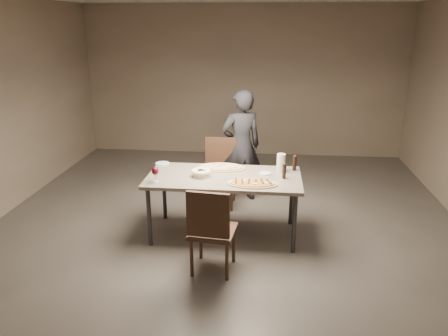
# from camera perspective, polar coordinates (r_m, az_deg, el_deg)

# --- Properties ---
(room) EXTENTS (7.00, 7.00, 7.00)m
(room) POSITION_cam_1_polar(r_m,az_deg,el_deg) (4.94, -0.00, 6.06)
(room) COLOR #554F49
(room) RESTS_ON ground
(dining_table) EXTENTS (1.80, 0.90, 0.75)m
(dining_table) POSITION_cam_1_polar(r_m,az_deg,el_deg) (5.14, -0.00, -1.66)
(dining_table) COLOR gray
(dining_table) RESTS_ON ground
(zucchini_pizza) EXTENTS (0.57, 0.31, 0.05)m
(zucchini_pizza) POSITION_cam_1_polar(r_m,az_deg,el_deg) (4.86, 3.72, -1.97)
(zucchini_pizza) COLOR tan
(zucchini_pizza) RESTS_ON dining_table
(ham_pizza) EXTENTS (0.60, 0.33, 0.04)m
(ham_pizza) POSITION_cam_1_polar(r_m,az_deg,el_deg) (5.38, -0.32, 0.11)
(ham_pizza) COLOR tan
(ham_pizza) RESTS_ON dining_table
(bread_basket) EXTENTS (0.23, 0.23, 0.08)m
(bread_basket) POSITION_cam_1_polar(r_m,az_deg,el_deg) (5.10, -3.01, -0.58)
(bread_basket) COLOR beige
(bread_basket) RESTS_ON dining_table
(oil_dish) EXTENTS (0.14, 0.14, 0.02)m
(oil_dish) POSITION_cam_1_polar(r_m,az_deg,el_deg) (5.21, 5.38, -0.71)
(oil_dish) COLOR white
(oil_dish) RESTS_ON dining_table
(pepper_mill_left) EXTENTS (0.05, 0.05, 0.19)m
(pepper_mill_left) POSITION_cam_1_polar(r_m,az_deg,el_deg) (5.06, 7.87, -0.40)
(pepper_mill_left) COLOR black
(pepper_mill_left) RESTS_ON dining_table
(pepper_mill_right) EXTENTS (0.05, 0.05, 0.20)m
(pepper_mill_right) POSITION_cam_1_polar(r_m,az_deg,el_deg) (5.36, 9.20, 0.64)
(pepper_mill_right) COLOR black
(pepper_mill_right) RESTS_ON dining_table
(carafe) EXTENTS (0.11, 0.11, 0.22)m
(carafe) POSITION_cam_1_polar(r_m,az_deg,el_deg) (5.29, 7.46, 0.68)
(carafe) COLOR silver
(carafe) RESTS_ON dining_table
(wine_glass) EXTENTS (0.08, 0.08, 0.18)m
(wine_glass) POSITION_cam_1_polar(r_m,az_deg,el_deg) (4.95, -8.97, -0.45)
(wine_glass) COLOR silver
(wine_glass) RESTS_ON dining_table
(side_plate) EXTENTS (0.18, 0.18, 0.01)m
(side_plate) POSITION_cam_1_polar(r_m,az_deg,el_deg) (5.61, -8.06, 0.59)
(side_plate) COLOR white
(side_plate) RESTS_ON dining_table
(chair_near) EXTENTS (0.49, 0.49, 0.94)m
(chair_near) POSITION_cam_1_polar(r_m,az_deg,el_deg) (4.39, -1.72, -7.70)
(chair_near) COLOR #3C2519
(chair_near) RESTS_ON ground
(chair_far) EXTENTS (0.46, 0.46, 0.94)m
(chair_far) POSITION_cam_1_polar(r_m,az_deg,el_deg) (6.09, -0.55, -0.02)
(chair_far) COLOR #3C2519
(chair_far) RESTS_ON ground
(diner) EXTENTS (0.69, 0.58, 1.60)m
(diner) POSITION_cam_1_polar(r_m,az_deg,el_deg) (6.17, 2.25, 2.86)
(diner) COLOR black
(diner) RESTS_ON ground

